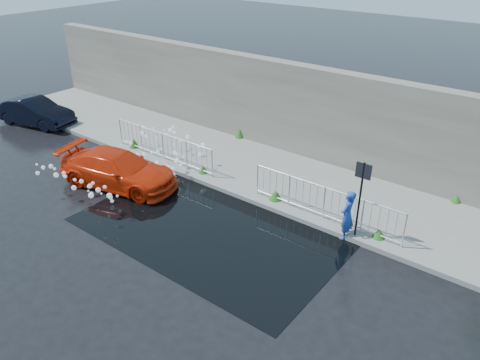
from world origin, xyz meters
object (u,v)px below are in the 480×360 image
(red_car, at_px, (118,169))
(person, at_px, (347,215))
(sign_post, at_px, (361,188))
(dark_car, at_px, (35,112))

(red_car, bearing_deg, person, -89.85)
(person, bearing_deg, sign_post, 108.82)
(red_car, relative_size, person, 2.78)
(red_car, height_order, person, person)
(dark_car, bearing_deg, person, -101.72)
(person, bearing_deg, dark_car, -90.43)
(sign_post, xyz_separation_m, person, (-0.26, -0.10, -0.95))
(red_car, relative_size, dark_car, 1.14)
(sign_post, height_order, red_car, sign_post)
(sign_post, relative_size, dark_car, 0.66)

